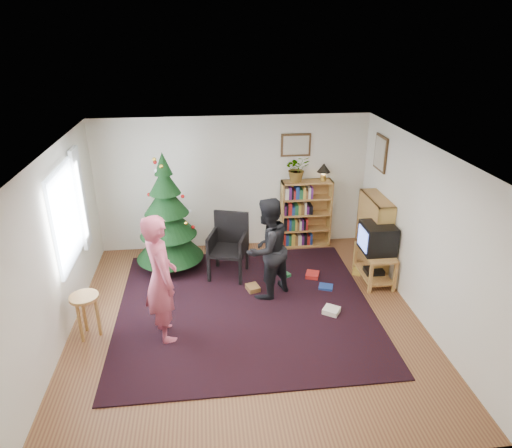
{
  "coord_description": "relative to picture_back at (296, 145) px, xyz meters",
  "views": [
    {
      "loc": [
        -0.52,
        -5.53,
        3.97
      ],
      "look_at": [
        0.24,
        0.94,
        1.1
      ],
      "focal_mm": 32.0,
      "sensor_mm": 36.0,
      "label": 1
    }
  ],
  "objects": [
    {
      "name": "potted_plant",
      "position": [
        0.01,
        -0.14,
        -0.4
      ],
      "size": [
        0.49,
        0.43,
        0.49
      ],
      "primitive_type": "imported",
      "rotation": [
        0.0,
        0.0,
        0.12
      ],
      "color": "gray",
      "rests_on": "bookshelf_back"
    },
    {
      "name": "ceiling",
      "position": [
        -1.15,
        -2.48,
        0.55
      ],
      "size": [
        5.0,
        5.0,
        0.0
      ],
      "primitive_type": "plane",
      "rotation": [
        3.14,
        0.0,
        0.0
      ],
      "color": "white",
      "rests_on": "wall_back"
    },
    {
      "name": "tv_stand",
      "position": [
        1.07,
        -1.61,
        -1.63
      ],
      "size": [
        0.46,
        0.83,
        0.55
      ],
      "color": "#BC9343",
      "rests_on": "floor"
    },
    {
      "name": "rug",
      "position": [
        -1.15,
        -2.17,
        -1.94
      ],
      "size": [
        3.8,
        3.6,
        0.02
      ],
      "primitive_type": "cube",
      "color": "black",
      "rests_on": "floor"
    },
    {
      "name": "picture_right",
      "position": [
        1.33,
        -0.73,
        0.0
      ],
      "size": [
        0.03,
        0.5,
        0.6
      ],
      "color": "#4C3319",
      "rests_on": "wall_right"
    },
    {
      "name": "person_by_chair",
      "position": [
        -0.77,
        -1.85,
        -1.13
      ],
      "size": [
        1.01,
        0.97,
        1.63
      ],
      "primitive_type": "imported",
      "rotation": [
        0.0,
        0.0,
        3.8
      ],
      "color": "black",
      "rests_on": "rug"
    },
    {
      "name": "wall_back",
      "position": [
        -1.15,
        0.02,
        -0.7
      ],
      "size": [
        5.0,
        0.02,
        2.5
      ],
      "primitive_type": "cube",
      "color": "silver",
      "rests_on": "floor"
    },
    {
      "name": "floor_clutter",
      "position": [
        -0.02,
        -1.7,
        -1.91
      ],
      "size": [
        2.05,
        1.33,
        0.08
      ],
      "color": "#A51E19",
      "rests_on": "rug"
    },
    {
      "name": "wall_right",
      "position": [
        1.35,
        -2.48,
        -0.7
      ],
      "size": [
        0.02,
        5.0,
        2.5
      ],
      "primitive_type": "cube",
      "color": "silver",
      "rests_on": "floor"
    },
    {
      "name": "person_standing",
      "position": [
        -2.31,
        -2.72,
        -1.05
      ],
      "size": [
        0.63,
        0.77,
        1.81
      ],
      "primitive_type": "imported",
      "rotation": [
        0.0,
        0.0,
        1.92
      ],
      "color": "#BB4A61",
      "rests_on": "rug"
    },
    {
      "name": "window_pane",
      "position": [
        -3.62,
        -1.88,
        -0.45
      ],
      "size": [
        0.04,
        1.2,
        1.4
      ],
      "primitive_type": "cube",
      "color": "silver",
      "rests_on": "wall_left"
    },
    {
      "name": "stool",
      "position": [
        -3.35,
        -2.6,
        -1.45
      ],
      "size": [
        0.39,
        0.39,
        0.64
      ],
      "color": "#BC9343",
      "rests_on": "floor"
    },
    {
      "name": "bookshelf_back",
      "position": [
        0.21,
        -0.14,
        -1.29
      ],
      "size": [
        0.95,
        0.3,
        1.3
      ],
      "color": "#BC9343",
      "rests_on": "floor"
    },
    {
      "name": "wall_front",
      "position": [
        -1.15,
        -4.97,
        -0.7
      ],
      "size": [
        5.0,
        0.02,
        2.5
      ],
      "primitive_type": "cube",
      "color": "silver",
      "rests_on": "floor"
    },
    {
      "name": "picture_back",
      "position": [
        0.0,
        0.0,
        0.0
      ],
      "size": [
        0.55,
        0.03,
        0.42
      ],
      "color": "#4C3319",
      "rests_on": "wall_back"
    },
    {
      "name": "wall_left",
      "position": [
        -3.65,
        -2.48,
        -0.7
      ],
      "size": [
        0.02,
        5.0,
        2.5
      ],
      "primitive_type": "cube",
      "color": "silver",
      "rests_on": "floor"
    },
    {
      "name": "table_lamp",
      "position": [
        0.51,
        -0.14,
        -0.43
      ],
      "size": [
        0.25,
        0.25,
        0.33
      ],
      "color": "#A57F33",
      "rests_on": "bookshelf_back"
    },
    {
      "name": "bookshelf_right",
      "position": [
        1.19,
        -1.13,
        -1.29
      ],
      "size": [
        0.3,
        0.95,
        1.3
      ],
      "rotation": [
        0.0,
        0.0,
        1.57
      ],
      "color": "#BC9343",
      "rests_on": "floor"
    },
    {
      "name": "christmas_tree",
      "position": [
        -2.33,
        -0.79,
        -1.08
      ],
      "size": [
        1.16,
        1.16,
        2.1
      ],
      "rotation": [
        0.0,
        0.0,
        -0.39
      ],
      "color": "#3F2816",
      "rests_on": "rug"
    },
    {
      "name": "floor",
      "position": [
        -1.15,
        -2.48,
        -1.95
      ],
      "size": [
        5.0,
        5.0,
        0.0
      ],
      "primitive_type": "plane",
      "color": "brown",
      "rests_on": "ground"
    },
    {
      "name": "crt_tv",
      "position": [
        1.07,
        -1.61,
        -1.16
      ],
      "size": [
        0.5,
        0.54,
        0.47
      ],
      "color": "black",
      "rests_on": "tv_stand"
    },
    {
      "name": "curtain",
      "position": [
        -3.58,
        -1.18,
        -0.45
      ],
      "size": [
        0.06,
        0.35,
        1.6
      ],
      "primitive_type": "cube",
      "color": "silver",
      "rests_on": "wall_left"
    },
    {
      "name": "armchair",
      "position": [
        -1.34,
        -1.07,
        -1.36
      ],
      "size": [
        0.75,
        0.76,
        1.09
      ],
      "rotation": [
        0.0,
        0.0,
        -0.3
      ],
      "color": "black",
      "rests_on": "rug"
    }
  ]
}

